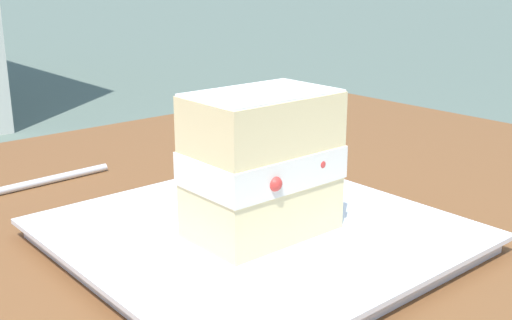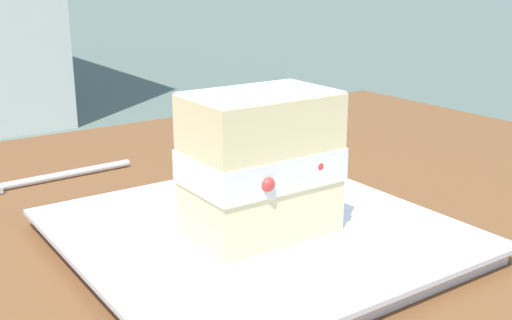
% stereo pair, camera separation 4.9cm
% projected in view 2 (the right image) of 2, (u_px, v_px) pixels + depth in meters
% --- Properties ---
extents(dessert_plate, '(0.29, 0.29, 0.02)m').
position_uv_depth(dessert_plate, '(256.00, 235.00, 0.51)').
color(dessert_plate, white).
rests_on(dessert_plate, patio_table).
extents(cake_slice, '(0.11, 0.08, 0.11)m').
position_uv_depth(cake_slice, '(260.00, 164.00, 0.48)').
color(cake_slice, beige).
rests_on(cake_slice, dessert_plate).
extents(dessert_fork, '(0.17, 0.03, 0.01)m').
position_uv_depth(dessert_fork, '(42.00, 179.00, 0.66)').
color(dessert_fork, silver).
rests_on(dessert_fork, patio_table).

